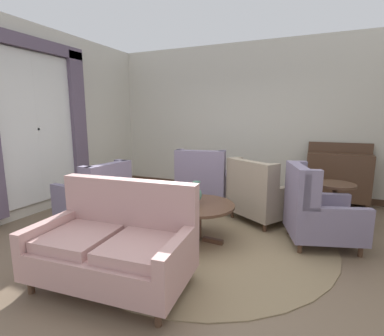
# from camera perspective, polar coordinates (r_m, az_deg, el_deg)

# --- Properties ---
(ground) EXTENTS (8.47, 8.47, 0.00)m
(ground) POSITION_cam_1_polar(r_m,az_deg,el_deg) (3.85, 0.58, -15.01)
(ground) COLOR brown
(wall_back) EXTENTS (6.21, 0.08, 3.14)m
(wall_back) POSITION_cam_1_polar(r_m,az_deg,el_deg) (6.29, 11.21, 9.38)
(wall_back) COLOR beige
(wall_back) RESTS_ON ground
(wall_left) EXTENTS (0.08, 4.11, 3.14)m
(wall_left) POSITION_cam_1_polar(r_m,az_deg,el_deg) (5.99, -23.74, 8.68)
(wall_left) COLOR beige
(wall_left) RESTS_ON ground
(baseboard_back) EXTENTS (6.05, 0.03, 0.12)m
(baseboard_back) POSITION_cam_1_polar(r_m,az_deg,el_deg) (6.43, 10.64, -4.17)
(baseboard_back) COLOR #4C3323
(baseboard_back) RESTS_ON ground
(area_rug) EXTENTS (3.43, 3.43, 0.01)m
(area_rug) POSITION_cam_1_polar(r_m,az_deg,el_deg) (4.10, 2.26, -13.29)
(area_rug) COLOR #847051
(area_rug) RESTS_ON ground
(window_with_curtains) EXTENTS (0.12, 2.04, 2.75)m
(window_with_curtains) POSITION_cam_1_polar(r_m,az_deg,el_deg) (5.48, -28.23, 8.48)
(window_with_curtains) COLOR silver
(coffee_table) EXTENTS (0.97, 0.97, 0.51)m
(coffee_table) POSITION_cam_1_polar(r_m,az_deg,el_deg) (3.83, 1.18, -8.31)
(coffee_table) COLOR #4C3323
(coffee_table) RESTS_ON ground
(porcelain_vase) EXTENTS (0.15, 0.15, 0.30)m
(porcelain_vase) POSITION_cam_1_polar(r_m,az_deg,el_deg) (3.79, 0.87, -5.14)
(porcelain_vase) COLOR #4C7A66
(porcelain_vase) RESTS_ON coffee_table
(settee) EXTENTS (1.58, 0.96, 1.00)m
(settee) POSITION_cam_1_polar(r_m,az_deg,el_deg) (3.01, -15.14, -14.46)
(settee) COLOR tan
(settee) RESTS_ON ground
(armchair_foreground_right) EXTENTS (0.97, 1.04, 1.09)m
(armchair_foreground_right) POSITION_cam_1_polar(r_m,az_deg,el_deg) (5.08, 2.14, -3.42)
(armchair_foreground_right) COLOR slate
(armchair_foreground_right) RESTS_ON ground
(armchair_near_sideboard) EXTENTS (1.04, 0.96, 1.04)m
(armchair_near_sideboard) POSITION_cam_1_polar(r_m,az_deg,el_deg) (4.04, 23.44, -8.04)
(armchair_near_sideboard) COLOR slate
(armchair_near_sideboard) RESTS_ON ground
(armchair_back_corner) EXTENTS (0.96, 0.86, 0.98)m
(armchair_back_corner) POSITION_cam_1_polar(r_m,az_deg,el_deg) (4.55, -18.37, -5.85)
(armchair_back_corner) COLOR slate
(armchair_back_corner) RESTS_ON ground
(armchair_beside_settee) EXTENTS (1.16, 1.14, 0.99)m
(armchair_beside_settee) POSITION_cam_1_polar(r_m,az_deg,el_deg) (4.62, 13.27, -5.33)
(armchair_beside_settee) COLOR gray
(armchair_beside_settee) RESTS_ON ground
(side_table) EXTENTS (0.55, 0.55, 0.68)m
(side_table) POSITION_cam_1_polar(r_m,az_deg,el_deg) (4.72, 26.33, -5.93)
(side_table) COLOR #4C3323
(side_table) RESTS_ON ground
(sideboard) EXTENTS (1.09, 0.37, 1.16)m
(sideboard) POSITION_cam_1_polar(r_m,az_deg,el_deg) (5.96, 26.93, -1.50)
(sideboard) COLOR #4C3323
(sideboard) RESTS_ON ground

